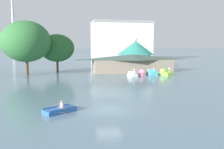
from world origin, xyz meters
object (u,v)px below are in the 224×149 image
object	(u,v)px
pedal_boat_pink	(141,73)
green_roof_pavilion	(136,53)
pedal_boat_white	(132,74)
background_building_block	(121,41)
pedal_boat_lime	(165,73)
boathouse	(133,63)
pedal_boat_cyan	(152,73)
shoreline_tree_mid	(57,48)
shoreline_tree_tall_left	(26,41)
rowboat_with_rower	(60,110)

from	to	relation	value
pedal_boat_pink	green_roof_pavilion	distance (m)	16.32
pedal_boat_white	background_building_block	bearing A→B (deg)	159.08
pedal_boat_pink	pedal_boat_lime	world-z (taller)	pedal_boat_lime
pedal_boat_white	green_roof_pavilion	size ratio (longest dim) A/B	0.24
pedal_boat_pink	boathouse	size ratio (longest dim) A/B	0.14
pedal_boat_cyan	background_building_block	world-z (taller)	background_building_block
background_building_block	pedal_boat_pink	bearing A→B (deg)	-99.61
boathouse	pedal_boat_cyan	bearing A→B (deg)	-70.05
boathouse	shoreline_tree_mid	distance (m)	19.14
pedal_boat_cyan	boathouse	size ratio (longest dim) A/B	0.12
shoreline_tree_tall_left	background_building_block	xyz separation A→B (m)	(35.94, 57.79, 1.71)
pedal_boat_white	shoreline_tree_mid	size ratio (longest dim) A/B	0.27
pedal_boat_lime	green_roof_pavilion	bearing A→B (deg)	166.21
pedal_boat_pink	rowboat_with_rower	bearing A→B (deg)	-15.66
rowboat_with_rower	shoreline_tree_tall_left	distance (m)	34.79
rowboat_with_rower	pedal_boat_lime	size ratio (longest dim) A/B	1.21
boathouse	background_building_block	world-z (taller)	background_building_block
rowboat_with_rower	pedal_boat_cyan	bearing A→B (deg)	-158.65
pedal_boat_cyan	background_building_block	size ratio (longest dim) A/B	0.09
shoreline_tree_mid	boathouse	bearing A→B (deg)	-9.61
pedal_boat_pink	background_building_block	size ratio (longest dim) A/B	0.10
boathouse	green_roof_pavilion	size ratio (longest dim) A/B	1.99
shoreline_tree_mid	shoreline_tree_tall_left	bearing A→B (deg)	-147.22
boathouse	pedal_boat_lime	bearing A→B (deg)	-56.44
pedal_boat_white	pedal_boat_cyan	xyz separation A→B (m)	(5.17, 1.97, 0.05)
pedal_boat_white	background_building_block	xyz separation A→B (m)	(13.50, 65.49, 8.75)
shoreline_tree_tall_left	shoreline_tree_mid	distance (m)	7.99
pedal_boat_pink	green_roof_pavilion	world-z (taller)	green_roof_pavilion
boathouse	shoreline_tree_mid	size ratio (longest dim) A/B	2.26
pedal_boat_white	shoreline_tree_tall_left	world-z (taller)	shoreline_tree_tall_left
green_roof_pavilion	shoreline_tree_tall_left	bearing A→B (deg)	-161.05
rowboat_with_rower	background_building_block	bearing A→B (deg)	-139.84
pedal_boat_cyan	green_roof_pavilion	bearing A→B (deg)	172.39
pedal_boat_pink	shoreline_tree_mid	xyz separation A→B (m)	(-18.59, 9.90, 5.59)
rowboat_with_rower	pedal_boat_lime	bearing A→B (deg)	-163.32
pedal_boat_lime	background_building_block	xyz separation A→B (m)	(5.58, 64.57, 8.67)
pedal_boat_white	shoreline_tree_mid	world-z (taller)	shoreline_tree_mid
pedal_boat_lime	boathouse	xyz separation A→B (m)	(-5.24, 7.90, 1.78)
pedal_boat_lime	boathouse	size ratio (longest dim) A/B	0.16
pedal_boat_pink	shoreline_tree_tall_left	distance (m)	26.77
rowboat_with_rower	shoreline_tree_tall_left	size ratio (longest dim) A/B	0.33
boathouse	shoreline_tree_tall_left	world-z (taller)	shoreline_tree_tall_left
pedal_boat_lime	boathouse	distance (m)	9.64
pedal_boat_lime	background_building_block	size ratio (longest dim) A/B	0.12
pedal_boat_cyan	shoreline_tree_tall_left	size ratio (longest dim) A/B	0.22
pedal_boat_pink	shoreline_tree_tall_left	xyz separation A→B (m)	(-25.19, 5.65, 7.07)
pedal_boat_white	shoreline_tree_mid	bearing A→B (deg)	-136.34
rowboat_with_rower	background_building_block	xyz separation A→B (m)	(28.35, 90.95, 8.99)
green_roof_pavilion	rowboat_with_rower	bearing A→B (deg)	-116.02
shoreline_tree_mid	background_building_block	world-z (taller)	background_building_block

